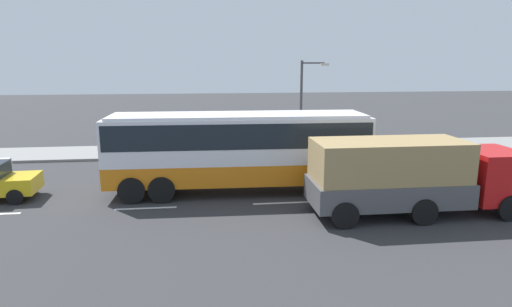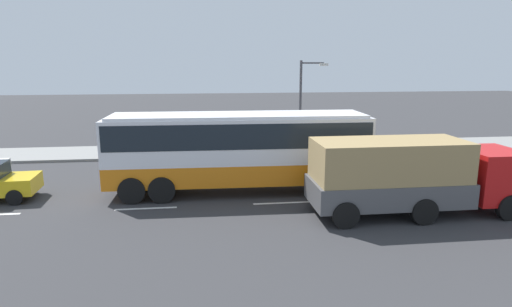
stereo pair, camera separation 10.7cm
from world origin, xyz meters
The scene contains 7 objects.
ground_plane centered at (0.00, 0.00, 0.00)m, with size 120.00×120.00×0.00m, color #333335.
sidewalk_curb centered at (0.00, 8.19, 0.07)m, with size 80.00×4.00×0.15m, color gray.
lane_centreline centered at (-2.46, -2.53, 0.00)m, with size 27.15×0.16×0.01m.
coach_bus centered at (1.36, -0.75, 2.16)m, with size 11.33×2.94×3.48m.
cargo_truck centered at (7.56, -4.30, 1.55)m, with size 7.98×2.63×2.85m.
pedestrian_near_curb centered at (-5.50, 8.18, 1.15)m, with size 0.32×0.32×1.73m.
street_lamp centered at (6.01, 6.80, 3.43)m, with size 1.73×0.24×5.59m.
Camera 1 is at (-0.07, -19.04, 5.68)m, focal length 30.11 mm.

